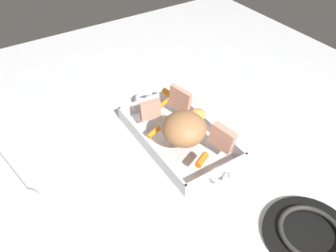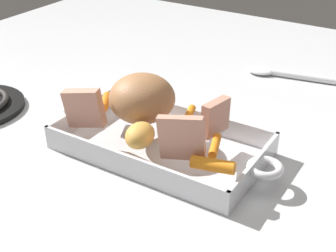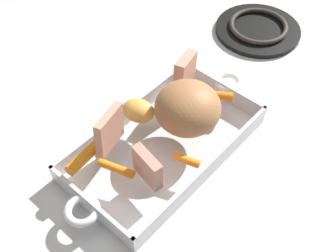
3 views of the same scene
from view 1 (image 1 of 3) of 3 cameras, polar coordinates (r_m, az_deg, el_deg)
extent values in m
plane|color=silver|center=(1.01, 1.67, -2.42)|extent=(1.76, 1.76, 0.00)
cube|color=silver|center=(1.01, 1.67, -2.23)|extent=(0.37, 0.20, 0.01)
cube|color=silver|center=(0.96, -3.25, -3.64)|extent=(0.37, 0.01, 0.04)
cube|color=silver|center=(1.04, 6.23, 0.52)|extent=(0.37, 0.01, 0.04)
cube|color=silver|center=(1.11, -3.54, 3.83)|extent=(0.01, 0.20, 0.04)
cube|color=silver|center=(0.90, 8.25, -8.07)|extent=(0.01, 0.20, 0.04)
torus|color=silver|center=(1.12, -4.01, 4.78)|extent=(0.06, 0.06, 0.01)
torus|color=silver|center=(0.88, 9.04, -8.24)|extent=(0.06, 0.06, 0.01)
ellipsoid|color=#A26D43|center=(0.92, 2.76, -0.45)|extent=(0.17, 0.17, 0.09)
cube|color=tan|center=(0.91, 9.15, -1.98)|extent=(0.08, 0.04, 0.08)
cube|color=tan|center=(1.00, -3.00, 2.73)|extent=(0.03, 0.06, 0.06)
cube|color=tan|center=(1.03, 2.04, 4.57)|extent=(0.08, 0.04, 0.08)
cylinder|color=orange|center=(0.88, 5.72, -5.68)|extent=(0.04, 0.05, 0.02)
cylinder|color=orange|center=(1.09, 0.51, 5.14)|extent=(0.07, 0.03, 0.03)
cylinder|color=orange|center=(1.05, -1.34, 3.35)|extent=(0.04, 0.07, 0.02)
cylinder|color=orange|center=(0.96, -2.40, -1.01)|extent=(0.03, 0.05, 0.02)
ellipsoid|color=gold|center=(0.99, 4.86, 1.58)|extent=(0.06, 0.07, 0.04)
cylinder|color=black|center=(0.86, 22.69, -16.60)|extent=(0.21, 0.21, 0.01)
torus|color=#2D2B28|center=(0.85, 22.90, -16.16)|extent=(0.14, 0.14, 0.01)
cylinder|color=white|center=(1.00, -25.01, -7.02)|extent=(0.19, 0.05, 0.02)
ellipsoid|color=white|center=(0.92, -22.16, -11.16)|extent=(0.07, 0.06, 0.02)
camera|label=2|loc=(1.46, 15.37, 30.89)|focal=50.68mm
camera|label=3|loc=(0.97, -32.82, 32.84)|focal=45.16mm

